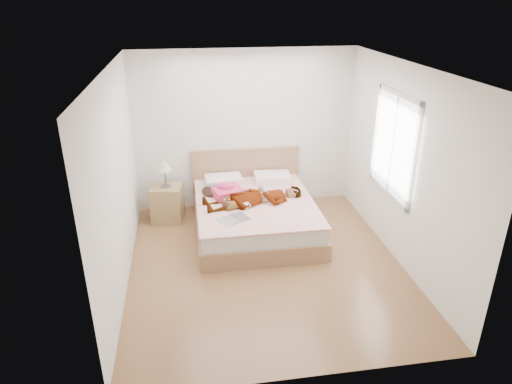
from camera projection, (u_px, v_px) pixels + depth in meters
The scene contains 11 objects.
ground at pixel (266, 264), 6.16m from camera, with size 4.00×4.00×0.00m, color #55361A.
woman at pixel (255, 195), 6.76m from camera, with size 0.58×1.54×0.21m, color white.
hair at pixel (214, 190), 7.11m from camera, with size 0.39×0.48×0.07m, color black.
phone at pixel (219, 183), 7.02m from camera, with size 0.04×0.09×0.01m, color silver.
room_shell at pixel (394, 145), 6.08m from camera, with size 4.00×4.00×4.00m.
bed at pixel (254, 212), 6.99m from camera, with size 1.80×2.08×1.00m.
towel at pixel (227, 191), 6.92m from camera, with size 0.51×0.45×0.22m.
magazine at pixel (235, 219), 6.26m from camera, with size 0.50×0.44×0.03m.
coffee_mug at pixel (246, 205), 6.56m from camera, with size 0.13×0.11×0.09m.
plush_toy at pixel (227, 204), 6.57m from camera, with size 0.15×0.21×0.11m.
nightstand at pixel (167, 201), 7.24m from camera, with size 0.54×0.50×1.02m.
Camera 1 is at (-0.95, -5.16, 3.38)m, focal length 32.00 mm.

